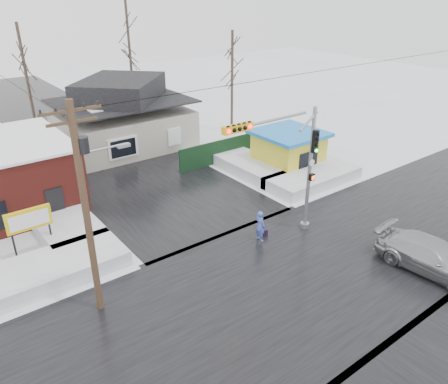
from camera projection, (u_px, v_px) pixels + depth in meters
ground at (292, 279)px, 20.54m from camera, size 120.00×120.00×0.00m
road_ns at (292, 279)px, 20.53m from camera, size 10.00×120.00×0.02m
road_ew at (292, 279)px, 20.53m from camera, size 120.00×10.00×0.02m
snowbank_nw at (50, 270)px, 20.51m from camera, size 7.00×3.00×0.80m
snowbank_ne at (313, 178)px, 30.30m from camera, size 7.00×3.00×0.80m
snowbank_nside_w at (58, 217)px, 25.20m from camera, size 3.00×8.00×0.80m
snowbank_nside_e at (245, 163)px, 32.82m from camera, size 3.00×8.00×0.80m
traffic_signal at (290, 159)px, 22.05m from camera, size 6.05×0.68×7.00m
utility_pole at (86, 201)px, 16.55m from camera, size 3.15×0.44×9.00m
marquee_sign at (29, 221)px, 21.65m from camera, size 2.20×0.21×2.55m
house at (123, 116)px, 36.35m from camera, size 10.40×8.40×5.76m
kiosk at (288, 150)px, 32.28m from camera, size 4.60×4.60×2.88m
fence at (223, 151)px, 33.77m from camera, size 8.00×0.12×1.80m
tree_far_left at (22, 50)px, 33.68m from camera, size 3.00×3.00×10.00m
tree_far_mid at (127, 21)px, 39.87m from camera, size 3.00×3.00×12.00m
tree_far_right at (232, 52)px, 38.40m from camera, size 3.00×3.00×9.00m
pedestrian at (260, 226)px, 23.25m from camera, size 0.45×0.66×1.76m
car at (433, 257)px, 20.79m from camera, size 2.78×5.62×1.57m
shopping_bag at (265, 233)px, 23.95m from camera, size 0.29×0.14×0.35m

